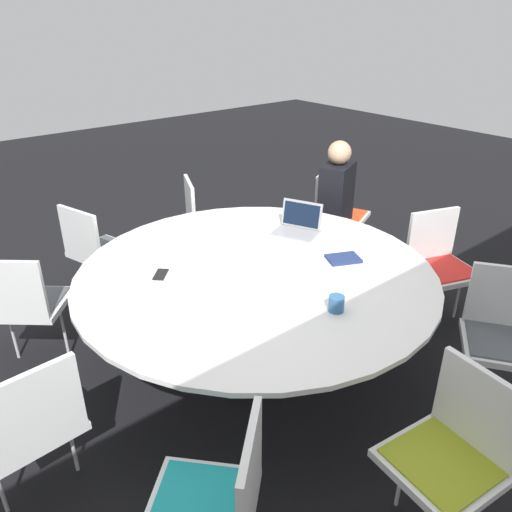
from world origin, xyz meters
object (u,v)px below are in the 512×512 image
Objects in this scene: coffee_cup at (336,304)px; cell_phone at (161,274)px; laptop at (298,225)px; chair_7 at (503,329)px; chair_8 at (440,259)px; person_0 at (338,198)px; chair_3 at (25,300)px; chair_2 at (96,246)px; spiral_notebook at (343,259)px; chair_1 at (205,217)px; chair_6 at (454,447)px; chair_4 at (29,421)px; chair_5 at (217,500)px; chair_0 at (336,208)px.

coffee_cup is 1.10m from cell_phone.
laptop is 2.55× the size of cell_phone.
laptop is (0.28, -1.46, 0.26)m from chair_7.
coffee_cup is 0.60× the size of cell_phone.
laptop is (0.80, -0.71, 0.26)m from chair_8.
chair_8 is 0.71× the size of person_0.
chair_2 is at bearing 76.21° from chair_3.
person_0 is at bearing -171.83° from cell_phone.
chair_8 reaches higher than cell_phone.
chair_7 is 1.05m from coffee_cup.
coffee_cup is at bearing 118.96° from cell_phone.
person_0 is 4.78× the size of spiral_notebook.
chair_2 is 5.78× the size of cell_phone.
chair_6 is at bearing 10.87° from chair_1.
chair_1 is 1.00× the size of chair_2.
cell_phone is at bearing -20.40° from chair_1.
chair_2 is 2.94m from chair_7.
coffee_cup is at bearing -21.09° from chair_4.
laptop is (-1.68, -1.32, 0.26)m from chair_5.
chair_5 is at bearing 72.48° from chair_6.
laptop is (-2.10, -0.44, 0.26)m from chair_4.
spiral_notebook is 2.86× the size of coffee_cup.
chair_2 is (2.09, -0.64, 0.00)m from chair_0.
chair_2 and chair_5 have the same top height.
chair_4 is 2.27× the size of laptop.
cell_phone is (-0.98, -0.50, 0.21)m from chair_4.
person_0 is at bearing -8.59° from chair_5.
chair_5 is 1.00× the size of chair_6.
chair_2 is 1.88m from chair_4.
person_0 reaches higher than chair_8.
chair_3 is 2.62m from person_0.
chair_6 and chair_7 have the same top height.
coffee_cup is at bearing -3.59° from chair_6.
chair_2 is at bearing 34.46° from chair_5.
person_0 is at bearing -138.22° from coffee_cup.
chair_6 and chair_8 have the same top height.
chair_4 and chair_8 have the same top height.
chair_3 is 2.27× the size of laptop.
chair_5 is 1.20m from coffee_cup.
chair_6 is (-0.93, 0.43, 0.00)m from chair_5.
chair_5 is at bearing 51.44° from chair_7.
chair_6 is 2.61m from person_0.
chair_0 is at bearing 12.92° from chair_4.
chair_4 is at bearing -8.49° from person_0.
chair_6 is 0.71× the size of person_0.
chair_5 is 5.78× the size of cell_phone.
chair_2 is 1.00× the size of chair_3.
cell_phone is at bearing -2.00° from chair_8.
chair_0 is 1.00× the size of chair_7.
chair_5 is 0.71× the size of person_0.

